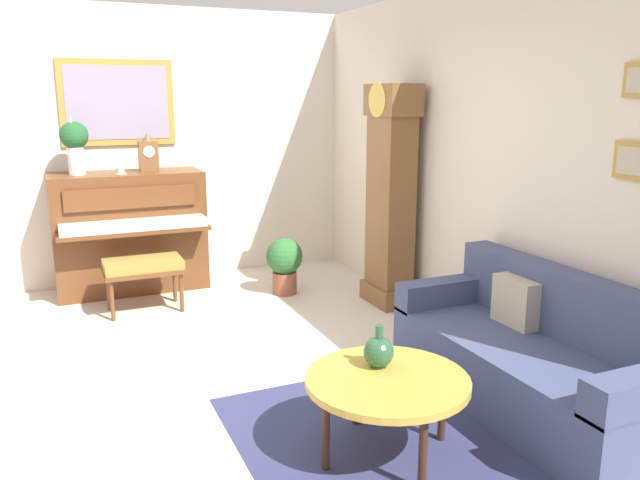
# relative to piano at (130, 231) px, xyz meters

# --- Properties ---
(ground_plane) EXTENTS (6.40, 6.00, 0.10)m
(ground_plane) POSITION_rel_piano_xyz_m (2.23, 0.04, -0.65)
(ground_plane) COLOR beige
(wall_left) EXTENTS (0.13, 4.90, 2.80)m
(wall_left) POSITION_rel_piano_xyz_m (-0.37, 0.04, 0.81)
(wall_left) COLOR silver
(wall_left) RESTS_ON ground_plane
(wall_back) EXTENTS (5.30, 0.13, 2.80)m
(wall_back) POSITION_rel_piano_xyz_m (2.24, 2.44, 0.80)
(wall_back) COLOR silver
(wall_back) RESTS_ON ground_plane
(area_rug) EXTENTS (2.10, 1.50, 0.01)m
(area_rug) POSITION_rel_piano_xyz_m (3.72, 0.87, -0.60)
(area_rug) COLOR navy
(area_rug) RESTS_ON ground_plane
(piano) EXTENTS (0.87, 1.44, 1.19)m
(piano) POSITION_rel_piano_xyz_m (0.00, 0.00, 0.00)
(piano) COLOR brown
(piano) RESTS_ON ground_plane
(piano_bench) EXTENTS (0.42, 0.70, 0.48)m
(piano_bench) POSITION_rel_piano_xyz_m (0.73, 0.01, -0.19)
(piano_bench) COLOR brown
(piano_bench) RESTS_ON ground_plane
(grandfather_clock) EXTENTS (0.52, 0.34, 2.03)m
(grandfather_clock) POSITION_rel_piano_xyz_m (1.42, 2.15, 0.36)
(grandfather_clock) COLOR brown
(grandfather_clock) RESTS_ON ground_plane
(couch) EXTENTS (1.90, 0.80, 0.84)m
(couch) POSITION_rel_piano_xyz_m (3.54, 1.98, -0.29)
(couch) COLOR #424C70
(couch) RESTS_ON ground_plane
(coffee_table) EXTENTS (0.88, 0.88, 0.45)m
(coffee_table) POSITION_rel_piano_xyz_m (3.67, 0.85, -0.18)
(coffee_table) COLOR gold
(coffee_table) RESTS_ON ground_plane
(mantel_clock) EXTENTS (0.13, 0.18, 0.38)m
(mantel_clock) POSITION_rel_piano_xyz_m (0.00, 0.22, 0.76)
(mantel_clock) COLOR brown
(mantel_clock) RESTS_ON piano
(flower_vase) EXTENTS (0.26, 0.26, 0.58)m
(flower_vase) POSITION_rel_piano_xyz_m (0.00, -0.44, 0.90)
(flower_vase) COLOR silver
(flower_vase) RESTS_ON piano
(teacup) EXTENTS (0.12, 0.12, 0.06)m
(teacup) POSITION_rel_piano_xyz_m (0.12, -0.06, 0.61)
(teacup) COLOR beige
(teacup) RESTS_ON piano
(green_jug) EXTENTS (0.17, 0.17, 0.24)m
(green_jug) POSITION_rel_piano_xyz_m (3.53, 0.87, -0.06)
(green_jug) COLOR #234C33
(green_jug) RESTS_ON coffee_table
(potted_plant) EXTENTS (0.36, 0.36, 0.56)m
(potted_plant) POSITION_rel_piano_xyz_m (0.75, 1.36, -0.28)
(potted_plant) COLOR #935138
(potted_plant) RESTS_ON ground_plane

